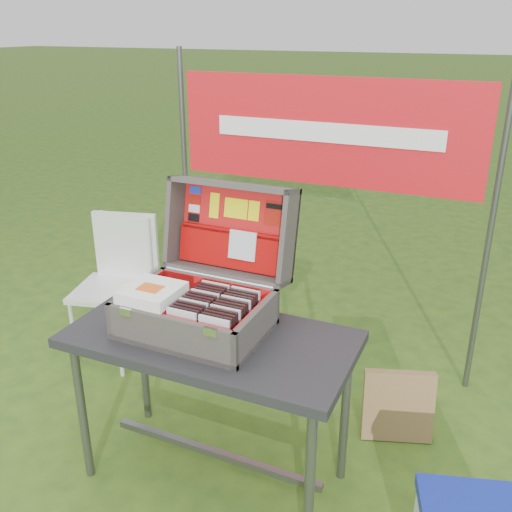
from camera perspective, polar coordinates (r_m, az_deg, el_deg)
The scene contains 90 objects.
ground at distance 2.65m, azimuth -2.28°, elevation -20.89°, with size 80.00×80.00×0.00m, color #314C19.
table at distance 2.43m, azimuth -4.32°, elevation -14.98°, with size 1.11×0.56×0.70m, color #242327, non-canonical shape.
table_top at distance 2.24m, azimuth -4.56°, elevation -8.29°, with size 1.11×0.56×0.04m, color #242327.
table_leg_fl at distance 2.54m, azimuth -16.99°, elevation -14.66°, with size 0.04×0.04×0.66m, color #59595B.
table_leg_fr at distance 2.13m, azimuth 5.37°, elevation -21.95°, with size 0.04×0.04×0.66m, color #59595B.
table_leg_bl at distance 2.81m, azimuth -11.19°, elevation -10.09°, with size 0.04×0.04×0.66m, color #59595B.
table_leg_br at distance 2.45m, azimuth 8.89°, elevation -15.31°, with size 0.04×0.04×0.66m, color #59595B.
table_brace at distance 2.57m, azimuth -4.16°, elevation -19.03°, with size 0.96×0.03×0.03m, color #59595B.
suitcase at distance 2.20m, azimuth -5.52°, elevation -0.88°, with size 0.55×0.55×0.51m, color #5A524B, non-canonical shape.
suitcase_base_bottom at distance 2.26m, azimuth -6.04°, elevation -7.18°, with size 0.55×0.39×0.02m, color #5A524B.
suitcase_base_wall_front at distance 2.10m, azimuth -8.66°, elevation -7.90°, with size 0.55×0.02×0.15m, color #5A524B.
suitcase_base_wall_back at distance 2.37m, azimuth -3.87°, elevation -3.89°, with size 0.55×0.02×0.15m, color #5A524B.
suitcase_base_wall_left at distance 2.36m, azimuth -11.64°, elevation -4.45°, with size 0.02×0.39×0.15m, color #5A524B.
suitcase_base_wall_right at distance 2.12m, azimuth 0.08°, elevation -7.18°, with size 0.02×0.39×0.15m, color #5A524B.
suitcase_liner_floor at distance 2.26m, azimuth -6.06°, elevation -6.87°, with size 0.50×0.35×0.01m, color red.
suitcase_latch_left at distance 2.15m, azimuth -12.88°, elevation -5.49°, with size 0.05×0.01×0.03m, color silver.
suitcase_latch_right at distance 1.98m, azimuth -4.60°, elevation -7.58°, with size 0.05×0.01×0.03m, color silver.
suitcase_hinge at distance 2.35m, azimuth -3.79°, elevation -2.18°, with size 0.02×0.02×0.49m, color silver.
suitcase_lid_back at distance 2.43m, azimuth -1.97°, elevation 2.85°, with size 0.55×0.39×0.02m, color #5A524B.
suitcase_lid_rim_far at distance 2.36m, azimuth -2.28°, elevation 7.13°, with size 0.55×0.02×0.15m, color #5A524B.
suitcase_lid_rim_near at distance 2.41m, azimuth -2.97°, elevation -1.63°, with size 0.55×0.02×0.15m, color #5A524B.
suitcase_lid_rim_left at distance 2.50m, azimuth -8.02°, elevation 3.50°, with size 0.02×0.39×0.15m, color #5A524B.
suitcase_lid_rim_right at distance 2.28m, azimuth 3.28°, elevation 1.79°, with size 0.02×0.39×0.15m, color #5A524B.
suitcase_lid_liner at distance 2.42m, azimuth -2.12°, elevation 2.82°, with size 0.50×0.34×0.01m, color red.
suitcase_liner_wall_front at distance 2.10m, azimuth -8.48°, elevation -7.48°, with size 0.50×0.01×0.13m, color red.
suitcase_liner_wall_back at distance 2.36m, azimuth -4.03°, elevation -3.79°, with size 0.50×0.01×0.13m, color red.
suitcase_liner_wall_left at distance 2.35m, azimuth -11.39°, elevation -4.29°, with size 0.01×0.35×0.13m, color red.
suitcase_liner_wall_right at distance 2.12m, azimuth -0.26°, elevation -6.85°, with size 0.01×0.35×0.13m, color red.
suitcase_lid_pocket at distance 2.42m, azimuth -2.48°, elevation 0.65°, with size 0.48×0.16×0.03m, color #9B0807.
suitcase_pocket_edge at distance 2.40m, azimuth -2.40°, elevation 2.46°, with size 0.47×0.02×0.02m, color #9B0807.
suitcase_pocket_cd at distance 2.37m, azimuth -1.36°, elevation 1.07°, with size 0.12×0.12×0.01m, color silver.
lid_sticker_cc_a at distance 2.49m, azimuth -6.08°, elevation 6.57°, with size 0.05×0.03×0.00m, color #1933B2.
lid_sticker_cc_b at distance 2.50m, azimuth -6.14°, elevation 5.66°, with size 0.05×0.03×0.00m, color #99160C.
lid_sticker_cc_c at distance 2.50m, azimuth -6.20°, elevation 4.75°, with size 0.05×0.03×0.00m, color white.
lid_sticker_cc_d at distance 2.51m, azimuth -6.26°, elevation 3.84°, with size 0.05×0.03×0.00m, color black.
lid_card_neon_tall at distance 2.45m, azimuth -4.18°, elevation 5.06°, with size 0.04×0.11×0.00m, color yellow.
lid_card_neon_main at distance 2.41m, azimuth -2.02°, elevation 4.77°, with size 0.11×0.08×0.00m, color yellow.
lid_card_neon_small at distance 2.37m, azimuth -0.22°, elevation 4.53°, with size 0.05×0.08×0.00m, color yellow.
lid_sticker_band at distance 2.33m, azimuth 1.97°, elevation 4.23°, with size 0.10×0.10×0.00m, color #99160C.
lid_sticker_band_bar at distance 2.33m, azimuth 2.04°, elevation 4.95°, with size 0.09×0.02×0.00m, color black.
cd_left_0 at distance 2.09m, azimuth -7.38°, elevation -7.11°, with size 0.12×0.01×0.14m, color silver.
cd_left_1 at distance 2.11m, azimuth -7.07°, elevation -6.86°, with size 0.12×0.01×0.14m, color black.
cd_left_2 at distance 2.13m, azimuth -6.77°, elevation -6.60°, with size 0.12×0.01×0.14m, color black.
cd_left_3 at distance 2.14m, azimuth -6.48°, elevation -6.36°, with size 0.12×0.01×0.14m, color black.
cd_left_4 at distance 2.16m, azimuth -6.19°, elevation -6.11°, with size 0.12×0.01×0.14m, color silver.
cd_left_5 at distance 2.17m, azimuth -5.90°, elevation -5.87°, with size 0.12×0.01×0.14m, color black.
cd_left_6 at distance 2.19m, azimuth -5.62°, elevation -5.63°, with size 0.12×0.01×0.14m, color black.
cd_left_7 at distance 2.21m, azimuth -5.34°, elevation -5.40°, with size 0.12×0.01×0.14m, color black.
cd_left_8 at distance 2.22m, azimuth -5.07°, elevation -5.17°, with size 0.12×0.01×0.14m, color silver.
cd_left_9 at distance 2.24m, azimuth -4.80°, elevation -4.94°, with size 0.12×0.01×0.14m, color black.
cd_left_10 at distance 2.26m, azimuth -4.54°, elevation -4.71°, with size 0.12×0.01×0.14m, color black.
cd_left_11 at distance 2.27m, azimuth -4.28°, elevation -4.49°, with size 0.12×0.01×0.14m, color black.
cd_left_12 at distance 2.29m, azimuth -4.02°, elevation -4.27°, with size 0.12×0.01×0.14m, color silver.
cd_right_0 at distance 2.03m, azimuth -4.17°, elevation -7.90°, with size 0.12×0.01×0.14m, color silver.
cd_right_1 at distance 2.05m, azimuth -3.88°, elevation -7.63°, with size 0.12×0.01×0.14m, color black.
cd_right_2 at distance 2.07m, azimuth -3.60°, elevation -7.37°, with size 0.12×0.01×0.14m, color black.
cd_right_3 at distance 2.08m, azimuth -3.33°, elevation -7.10°, with size 0.12×0.01×0.14m, color black.
cd_right_4 at distance 2.10m, azimuth -3.05°, elevation -6.84°, with size 0.12×0.01×0.14m, color silver.
cd_right_5 at distance 2.12m, azimuth -2.78°, elevation -6.59°, with size 0.12×0.01×0.14m, color black.
cd_right_6 at distance 2.13m, azimuth -2.52°, elevation -6.34°, with size 0.12×0.01×0.14m, color black.
cd_right_7 at distance 2.15m, azimuth -2.26°, elevation -6.09°, with size 0.12×0.01×0.14m, color black.
cd_right_8 at distance 2.17m, azimuth -2.01°, elevation -5.84°, with size 0.12×0.01×0.14m, color silver.
cd_right_9 at distance 2.18m, azimuth -1.76°, elevation -5.60°, with size 0.12×0.01×0.14m, color black.
cd_right_10 at distance 2.20m, azimuth -1.51°, elevation -5.37°, with size 0.12×0.01×0.14m, color black.
cd_right_11 at distance 2.22m, azimuth -1.27°, elevation -5.13°, with size 0.12×0.01×0.14m, color black.
cd_right_12 at distance 2.24m, azimuth -1.03°, elevation -4.91°, with size 0.12×0.01×0.14m, color silver.
songbook_0 at distance 2.21m, azimuth -10.32°, elevation -4.08°, with size 0.21×0.21×0.01m, color white.
songbook_1 at distance 2.21m, azimuth -10.33°, elevation -3.96°, with size 0.21×0.21×0.01m, color white.
songbook_2 at distance 2.21m, azimuth -10.34°, elevation -3.85°, with size 0.21×0.21×0.01m, color white.
songbook_3 at distance 2.21m, azimuth -10.35°, elevation -3.73°, with size 0.21×0.21×0.01m, color white.
songbook_4 at distance 2.20m, azimuth -10.36°, elevation -3.61°, with size 0.21×0.21×0.01m, color white.
songbook_5 at distance 2.20m, azimuth -10.37°, elevation -3.50°, with size 0.21×0.21×0.01m, color white.
songbook_6 at distance 2.20m, azimuth -10.38°, elevation -3.38°, with size 0.21×0.21×0.01m, color white.
songbook_7 at distance 2.20m, azimuth -10.39°, elevation -3.26°, with size 0.21×0.21×0.01m, color white.
songbook_8 at distance 2.20m, azimuth -10.39°, elevation -3.14°, with size 0.21×0.21×0.01m, color white.
songbook_graphic at distance 2.19m, azimuth -10.55°, elevation -3.15°, with size 0.09×0.07×0.00m, color #D85919.
chair at distance 3.32m, azimuth -14.35°, elevation -3.47°, with size 0.38×0.41×0.83m, color silver, non-canonical shape.
chair_seat at distance 3.31m, azimuth -14.37°, elevation -3.33°, with size 0.38×0.38×0.03m, color silver.
chair_backrest at distance 3.36m, azimuth -12.84°, elevation 1.03°, with size 0.38×0.03×0.39m, color silver.
chair_leg_fl at distance 3.40m, azimuth -17.82°, elevation -7.07°, with size 0.02×0.02×0.42m, color silver.
chair_leg_fr at distance 3.21m, azimuth -13.50°, elevation -8.38°, with size 0.02×0.02×0.42m, color silver.
chair_leg_bl at distance 3.61m, azimuth -14.50°, elevation -4.90°, with size 0.02×0.02×0.42m, color silver.
chair_leg_br at distance 3.43m, azimuth -10.28°, elevation -5.99°, with size 0.02×0.02×0.42m, color silver.
chair_upright_left at distance 3.46m, azimuth -14.95°, elevation 1.27°, with size 0.02×0.02×0.39m, color silver.
chair_upright_right at distance 3.27m, azimuth -10.58°, elevation 0.47°, with size 0.02×0.02×0.39m, color silver.
cardboard_box at distance 2.81m, azimuth 14.02°, elevation -14.34°, with size 0.32×0.05×0.34m, color olive.
banner_post_left at distance 3.45m, azimuth -6.99°, elevation 5.86°, with size 0.03×0.03×1.70m, color #59595B.
banner_post_right at distance 2.98m, azimuth 22.29°, elevation 1.67°, with size 0.03×0.03×1.70m, color #59595B.
banner at distance 2.99m, azimuth 6.91°, elevation 12.21°, with size 1.60×0.01×0.55m, color red.
banner_text at distance 2.98m, azimuth 6.84°, elevation 12.17°, with size 1.20×0.00×0.10m, color white.
Camera 1 is at (0.89, -1.72, 1.81)m, focal length 40.00 mm.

